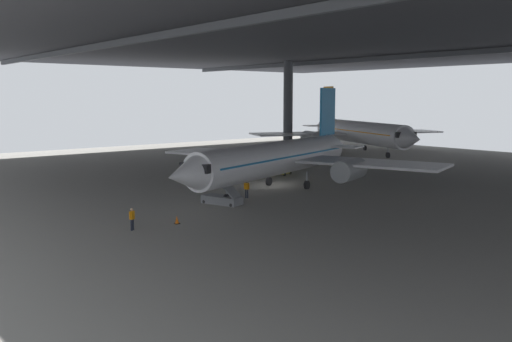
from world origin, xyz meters
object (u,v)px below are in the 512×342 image
traffic_cone_orange (177,220)px  boarding_stairs (221,196)px  crew_worker_by_stairs (247,188)px  crew_worker_near_nose (132,218)px  airplane_distant (358,132)px  airplane_main (279,158)px  baggage_tug (283,171)px

traffic_cone_orange → boarding_stairs: bearing=120.4°
boarding_stairs → traffic_cone_orange: (4.18, -7.13, -0.42)m
crew_worker_by_stairs → crew_worker_near_nose: bearing=-71.7°
boarding_stairs → traffic_cone_orange: bearing=-59.6°
crew_worker_near_nose → airplane_distant: size_ratio=0.05×
traffic_cone_orange → airplane_main: bearing=112.1°
crew_worker_near_nose → baggage_tug: 30.56m
crew_worker_near_nose → airplane_distant: bearing=115.4°
airplane_main → crew_worker_by_stairs: airplane_main is taller
airplane_main → crew_worker_by_stairs: (1.58, -5.43, -2.32)m
airplane_distant → airplane_main: bearing=-60.9°
airplane_main → crew_worker_near_nose: bearing=-72.2°
airplane_main → boarding_stairs: bearing=-75.5°
airplane_main → airplane_distant: bearing=119.1°
crew_worker_by_stairs → traffic_cone_orange: (4.90, -10.56, -0.65)m
crew_worker_by_stairs → baggage_tug: bearing=125.3°
airplane_main → baggage_tug: (-7.70, 7.69, -2.73)m
airplane_distant → baggage_tug: bearing=-66.4°
airplane_distant → traffic_cone_orange: airplane_distant is taller
crew_worker_near_nose → traffic_cone_orange: size_ratio=2.68×
boarding_stairs → traffic_cone_orange: size_ratio=7.40×
boarding_stairs → crew_worker_near_nose: boarding_stairs is taller
crew_worker_by_stairs → traffic_cone_orange: bearing=-65.1°
crew_worker_near_nose → traffic_cone_orange: (0.24, 3.51, -0.62)m
crew_worker_by_stairs → baggage_tug: 16.08m
airplane_main → traffic_cone_orange: bearing=-67.9°
baggage_tug → traffic_cone_orange: bearing=-59.1°
boarding_stairs → crew_worker_by_stairs: 3.50m
boarding_stairs → crew_worker_near_nose: (3.95, -10.65, 0.20)m
airplane_distant → baggage_tug: size_ratio=14.05×
crew_worker_near_nose → crew_worker_by_stairs: 14.82m
airplane_main → airplane_distant: 41.92m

